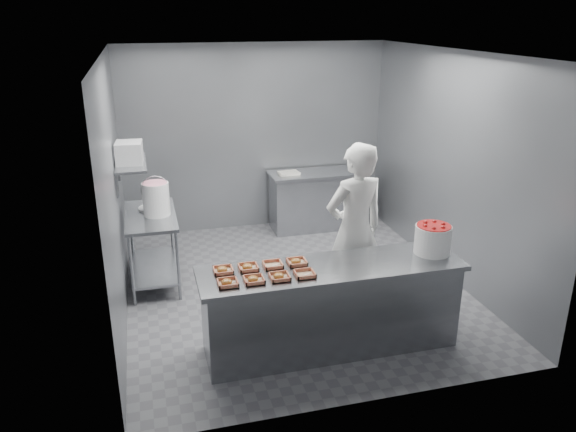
# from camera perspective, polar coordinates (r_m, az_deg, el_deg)

# --- Properties ---
(floor) EXTENTS (4.50, 4.50, 0.00)m
(floor) POSITION_cam_1_polar(r_m,az_deg,el_deg) (7.00, 0.66, -7.23)
(floor) COLOR #4C4C51
(floor) RESTS_ON ground
(ceiling) EXTENTS (4.50, 4.50, 0.00)m
(ceiling) POSITION_cam_1_polar(r_m,az_deg,el_deg) (6.23, 0.77, 16.30)
(ceiling) COLOR white
(ceiling) RESTS_ON wall_back
(wall_back) EXTENTS (4.00, 0.04, 2.80)m
(wall_back) POSITION_cam_1_polar(r_m,az_deg,el_deg) (8.60, -3.34, 7.89)
(wall_back) COLOR slate
(wall_back) RESTS_ON ground
(wall_left) EXTENTS (0.04, 4.50, 2.80)m
(wall_left) POSITION_cam_1_polar(r_m,az_deg,el_deg) (6.26, -17.22, 2.36)
(wall_left) COLOR slate
(wall_left) RESTS_ON ground
(wall_right) EXTENTS (0.04, 4.50, 2.80)m
(wall_right) POSITION_cam_1_polar(r_m,az_deg,el_deg) (7.25, 16.17, 4.83)
(wall_right) COLOR slate
(wall_right) RESTS_ON ground
(service_counter) EXTENTS (2.60, 0.70, 0.90)m
(service_counter) POSITION_cam_1_polar(r_m,az_deg,el_deg) (5.65, 4.39, -9.20)
(service_counter) COLOR slate
(service_counter) RESTS_ON ground
(prep_table) EXTENTS (0.60, 1.20, 0.90)m
(prep_table) POSITION_cam_1_polar(r_m,az_deg,el_deg) (7.09, -13.62, -2.18)
(prep_table) COLOR slate
(prep_table) RESTS_ON ground
(back_counter) EXTENTS (1.50, 0.60, 0.90)m
(back_counter) POSITION_cam_1_polar(r_m,az_deg,el_deg) (8.74, 3.04, 1.66)
(back_counter) COLOR slate
(back_counter) RESTS_ON ground
(wall_shelf) EXTENTS (0.35, 0.90, 0.03)m
(wall_shelf) POSITION_cam_1_polar(r_m,az_deg,el_deg) (6.80, -15.71, 5.18)
(wall_shelf) COLOR slate
(wall_shelf) RESTS_ON wall_left
(tray_0) EXTENTS (0.19, 0.18, 0.06)m
(tray_0) POSITION_cam_1_polar(r_m,az_deg,el_deg) (5.09, -6.17, -6.74)
(tray_0) COLOR tan
(tray_0) RESTS_ON service_counter
(tray_1) EXTENTS (0.19, 0.18, 0.06)m
(tray_1) POSITION_cam_1_polar(r_m,az_deg,el_deg) (5.13, -3.50, -6.46)
(tray_1) COLOR tan
(tray_1) RESTS_ON service_counter
(tray_2) EXTENTS (0.19, 0.18, 0.06)m
(tray_2) POSITION_cam_1_polar(r_m,az_deg,el_deg) (5.17, -0.88, -6.16)
(tray_2) COLOR tan
(tray_2) RESTS_ON service_counter
(tray_3) EXTENTS (0.19, 0.18, 0.04)m
(tray_3) POSITION_cam_1_polar(r_m,az_deg,el_deg) (5.23, 1.71, -5.89)
(tray_3) COLOR tan
(tray_3) RESTS_ON service_counter
(tray_4) EXTENTS (0.19, 0.18, 0.06)m
(tray_4) POSITION_cam_1_polar(r_m,az_deg,el_deg) (5.33, -6.63, -5.47)
(tray_4) COLOR tan
(tray_4) RESTS_ON service_counter
(tray_5) EXTENTS (0.19, 0.18, 0.06)m
(tray_5) POSITION_cam_1_polar(r_m,az_deg,el_deg) (5.36, -4.08, -5.21)
(tray_5) COLOR tan
(tray_5) RESTS_ON service_counter
(tray_6) EXTENTS (0.19, 0.18, 0.04)m
(tray_6) POSITION_cam_1_polar(r_m,az_deg,el_deg) (5.41, -1.55, -4.96)
(tray_6) COLOR tan
(tray_6) RESTS_ON service_counter
(tray_7) EXTENTS (0.19, 0.18, 0.06)m
(tray_7) POSITION_cam_1_polar(r_m,az_deg,el_deg) (5.46, 0.88, -4.67)
(tray_7) COLOR tan
(tray_7) RESTS_ON service_counter
(worker) EXTENTS (0.79, 0.60, 1.95)m
(worker) POSITION_cam_1_polar(r_m,az_deg,el_deg) (6.13, 6.79, -1.47)
(worker) COLOR silver
(worker) RESTS_ON ground
(strawberry_tub) EXTENTS (0.36, 0.36, 0.30)m
(strawberry_tub) POSITION_cam_1_polar(r_m,az_deg,el_deg) (5.84, 14.50, -2.20)
(strawberry_tub) COLOR silver
(strawberry_tub) RESTS_ON service_counter
(glaze_bucket) EXTENTS (0.33, 0.32, 0.49)m
(glaze_bucket) POSITION_cam_1_polar(r_m,az_deg,el_deg) (6.88, -13.26, 1.77)
(glaze_bucket) COLOR silver
(glaze_bucket) RESTS_ON prep_table
(bucket_lid) EXTENTS (0.38, 0.38, 0.03)m
(bucket_lid) POSITION_cam_1_polar(r_m,az_deg,el_deg) (7.17, -13.66, 0.79)
(bucket_lid) COLOR silver
(bucket_lid) RESTS_ON prep_table
(rag) EXTENTS (0.16, 0.14, 0.02)m
(rag) POSITION_cam_1_polar(r_m,az_deg,el_deg) (7.19, -13.20, 0.88)
(rag) COLOR #CCB28C
(rag) RESTS_ON prep_table
(appliance) EXTENTS (0.31, 0.35, 0.25)m
(appliance) POSITION_cam_1_polar(r_m,az_deg,el_deg) (6.71, -15.82, 6.21)
(appliance) COLOR gray
(appliance) RESTS_ON wall_shelf
(paper_stack) EXTENTS (0.31, 0.24, 0.04)m
(paper_stack) POSITION_cam_1_polar(r_m,az_deg,el_deg) (8.48, 0.09, 4.39)
(paper_stack) COLOR silver
(paper_stack) RESTS_ON back_counter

